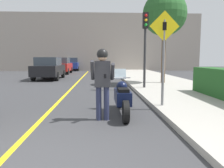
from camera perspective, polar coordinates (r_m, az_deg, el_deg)
The scene contains 11 objects.
sidewalk_curb at distance 8.04m, azimuth 25.74°, elevation -4.86°, with size 4.40×44.00×0.14m.
road_center_line at distance 9.17m, azimuth -12.73°, elevation -3.43°, with size 0.12×36.00×0.01m.
building_backdrop at distance 28.99m, azimuth -4.95°, elevation 10.78°, with size 28.00×1.20×7.34m.
motorcycle at distance 6.23m, azimuth 2.69°, elevation -3.47°, with size 0.62×2.32×1.27m.
person_biker at distance 5.54m, azimuth -2.51°, elevation 2.02°, with size 0.59×0.49×1.83m.
crossing_sign at distance 6.85m, azimuth 13.37°, elevation 8.78°, with size 0.91×0.08×2.85m.
traffic_light at distance 11.02m, azimuth 8.67°, elevation 12.32°, with size 0.26×0.30×3.65m.
street_tree at distance 13.73m, azimuth 13.56°, elevation 17.31°, with size 2.56×2.56×5.32m.
parked_car_black at distance 17.39m, azimuth -16.14°, elevation 4.01°, with size 1.88×4.20×1.68m.
parked_car_red at distance 23.39m, azimuth -13.14°, elevation 4.71°, with size 1.88×4.20×1.68m.
parked_car_blue at distance 29.44m, azimuth -10.31°, elevation 5.15°, with size 1.88×4.20×1.68m.
Camera 1 is at (0.96, -2.90, 1.59)m, focal length 35.00 mm.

